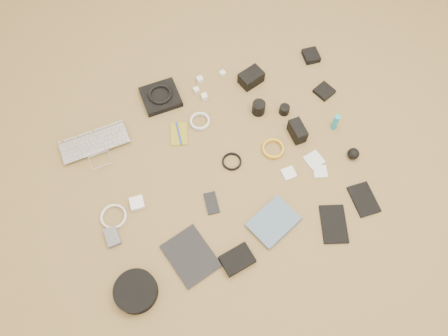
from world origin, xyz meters
name	(u,v)px	position (x,y,z in m)	size (l,w,h in m)	color
laptop	(97,151)	(-0.55, 0.33, 0.01)	(0.34, 0.24, 0.03)	#B4B4B9
headphone_pouch	(161,97)	(-0.16, 0.51, 0.02)	(0.19, 0.18, 0.03)	black
headphones	(160,94)	(-0.16, 0.51, 0.04)	(0.12, 0.12, 0.02)	black
charger_a	(196,90)	(0.03, 0.48, 0.01)	(0.03, 0.03, 0.03)	silver
charger_b	(200,80)	(0.08, 0.53, 0.01)	(0.03, 0.03, 0.03)	silver
charger_c	(223,74)	(0.20, 0.52, 0.01)	(0.03, 0.03, 0.03)	silver
charger_d	(204,97)	(0.06, 0.42, 0.01)	(0.03, 0.03, 0.03)	silver
dslr_camera	(251,78)	(0.33, 0.42, 0.04)	(0.12, 0.08, 0.07)	black
lens_pouch	(311,56)	(0.70, 0.44, 0.02)	(0.08, 0.09, 0.03)	black
notebook_olive	(179,134)	(-0.15, 0.27, 0.00)	(0.08, 0.13, 0.01)	olive
pen_blue	(179,133)	(-0.15, 0.27, 0.01)	(0.01, 0.01, 0.13)	#1433A7
cable_white_a	(200,122)	(-0.02, 0.29, 0.01)	(0.10, 0.10, 0.01)	silver
lens_a	(259,108)	(0.28, 0.23, 0.04)	(0.07, 0.07, 0.07)	black
lens_b	(284,110)	(0.40, 0.18, 0.02)	(0.05, 0.05, 0.05)	black
card_reader	(324,91)	(0.65, 0.20, 0.01)	(0.09, 0.09, 0.02)	black
power_brick	(137,203)	(-0.46, -0.01, 0.01)	(0.06, 0.06, 0.03)	silver
cable_white_b	(114,217)	(-0.58, -0.03, 0.01)	(0.12, 0.12, 0.01)	silver
cable_black	(232,162)	(0.04, 0.02, 0.00)	(0.10, 0.10, 0.01)	black
cable_yellow	(273,149)	(0.25, 0.00, 0.01)	(0.11, 0.11, 0.01)	gold
flash	(297,131)	(0.40, 0.03, 0.04)	(0.06, 0.11, 0.08)	black
lens_cleaner	(335,122)	(0.59, 0.00, 0.05)	(0.03, 0.03, 0.10)	teal
battery_charger	(112,237)	(-0.61, -0.12, 0.01)	(0.06, 0.09, 0.02)	#55555A
tablet	(191,256)	(-0.32, -0.34, 0.01)	(0.18, 0.23, 0.01)	black
phone	(212,203)	(-0.14, -0.14, 0.00)	(0.06, 0.11, 0.01)	black
filter_case_left	(289,173)	(0.27, -0.15, 0.00)	(0.06, 0.06, 0.01)	silver
filter_case_mid	(314,160)	(0.41, -0.13, 0.01)	(0.08, 0.08, 0.01)	silver
filter_case_right	(320,172)	(0.41, -0.20, 0.00)	(0.06, 0.06, 0.01)	silver
air_blower	(353,154)	(0.60, -0.19, 0.03)	(0.06, 0.06, 0.06)	black
headphone_case	(136,291)	(-0.59, -0.39, 0.03)	(0.19, 0.19, 0.05)	black
drive_case	(237,259)	(-0.14, -0.44, 0.02)	(0.14, 0.10, 0.03)	black
paperback	(286,234)	(0.12, -0.42, 0.01)	(0.16, 0.21, 0.02)	#445B74
notebook_black_a	(334,224)	(0.34, -0.46, 0.01)	(0.11, 0.18, 0.01)	black
notebook_black_b	(364,199)	(0.53, -0.41, 0.01)	(0.10, 0.16, 0.01)	black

